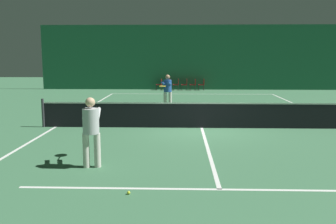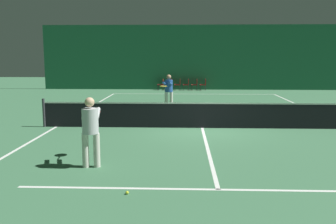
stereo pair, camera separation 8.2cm
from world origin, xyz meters
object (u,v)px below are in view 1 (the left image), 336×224
Objects in this scene: player_near at (91,127)px; courtside_chair_5 at (202,84)px; courtside_chair_3 at (185,84)px; courtside_chair_1 at (168,84)px; courtside_chair_0 at (160,84)px; courtside_chair_2 at (177,84)px; tennis_ball at (129,193)px; player_far at (167,89)px; tennis_net at (202,114)px; courtside_chair_4 at (194,84)px.

courtside_chair_5 is (3.81, 19.62, -0.51)m from player_near.
player_near is 19.79m from courtside_chair_3.
courtside_chair_5 is at bearing 90.00° from courtside_chair_1.
courtside_chair_0 is at bearing -90.00° from courtside_chair_5.
tennis_ball is (-0.75, -21.41, -0.45)m from courtside_chair_2.
courtside_chair_5 is (2.31, 9.59, -0.50)m from player_far.
tennis_net is 6.98m from tennis_ball.
courtside_chair_0 is 1.00× the size of courtside_chair_3.
courtside_chair_2 is at bearing -169.93° from player_far.
tennis_ball is at bearing -0.27° from courtside_chair_1.
courtside_chair_4 is (1.67, 9.59, -0.50)m from player_far.
courtside_chair_0 is at bearing -162.25° from player_far.
player_far is 2.02× the size of courtside_chair_3.
courtside_chair_4 is (0.22, 14.68, -0.03)m from tennis_net.
courtside_chair_3 is at bearing 90.00° from courtside_chair_1.
tennis_net is at bearing 74.91° from tennis_ball.
player_far is at bearing -13.57° from courtside_chair_5.
courtside_chair_1 and courtside_chair_4 have the same top height.
courtside_chair_2 is at bearing -13.45° from player_near.
tennis_net is at bearing -3.37° from courtside_chair_5.
courtside_chair_4 is at bearing 84.57° from tennis_ball.
tennis_net is 14.29× the size of courtside_chair_0.
player_far is 2.02× the size of courtside_chair_4.
player_near is at bearing -10.99° from courtside_chair_5.
tennis_net is 14.72m from courtside_chair_2.
player_far is 9.64m from courtside_chair_0.
courtside_chair_0 is (0.59, 19.62, -0.51)m from player_near.
courtside_chair_5 is at bearing 178.79° from player_far.
player_far is 9.61m from courtside_chair_2.
courtside_chair_0 is 21.42m from tennis_ball.
courtside_chair_0 is (-0.91, 9.59, -0.50)m from player_far.
courtside_chair_3 and courtside_chair_5 have the same top height.
courtside_chair_1 is 21.41m from tennis_ball.
courtside_chair_2 and courtside_chair_4 have the same top height.
player_far is 2.02× the size of courtside_chair_2.
courtside_chair_4 is 0.64m from courtside_chair_5.
player_near is 2.03× the size of courtside_chair_5.
tennis_ball is at bearing 1.45° from courtside_chair_0.
player_far is at bearing 105.84° from tennis_net.
player_far is (1.50, 10.03, -0.01)m from player_near.
courtside_chair_0 is 1.29m from courtside_chair_2.
courtside_chair_1 is 1.93m from courtside_chair_4.
courtside_chair_5 is (3.22, 0.00, 0.00)m from courtside_chair_0.
tennis_ball is at bearing -2.00° from courtside_chair_2.
courtside_chair_5 is (0.87, 14.68, -0.03)m from tennis_net.
tennis_net is at bearing 9.10° from courtside_chair_0.
courtside_chair_1 is at bearing -166.08° from player_far.
courtside_chair_1 is (-1.71, 14.68, -0.03)m from tennis_net.
courtside_chair_1 is at bearing -90.00° from courtside_chair_4.
player_near is 25.87× the size of tennis_ball.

